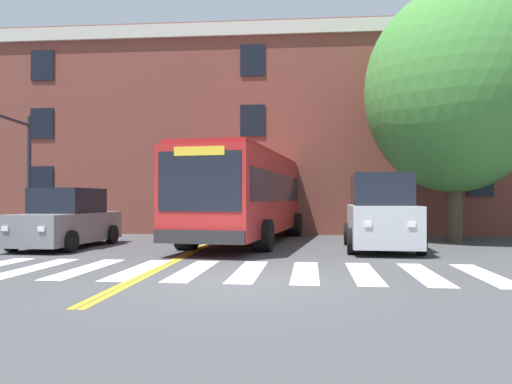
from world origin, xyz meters
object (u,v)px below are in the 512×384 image
object	(u,v)px
traffic_light_far_corner	(3,150)
street_tree_curbside_large	(454,91)
city_bus	(252,194)
car_grey_near_lane	(67,221)
car_silver_far_lane	(380,214)
car_red_behind_bus	(253,209)

from	to	relation	value
traffic_light_far_corner	street_tree_curbside_large	xyz separation A→B (m)	(15.61, 3.18, 2.37)
city_bus	traffic_light_far_corner	world-z (taller)	traffic_light_far_corner
car_grey_near_lane	car_silver_far_lane	bearing A→B (deg)	1.07
car_grey_near_lane	car_red_behind_bus	bearing A→B (deg)	65.66
traffic_light_far_corner	car_red_behind_bus	bearing A→B (deg)	56.77
car_grey_near_lane	car_red_behind_bus	size ratio (longest dim) A/B	0.96
car_grey_near_lane	street_tree_curbside_large	size ratio (longest dim) A/B	0.51
car_grey_near_lane	traffic_light_far_corner	distance (m)	3.27
city_bus	car_red_behind_bus	size ratio (longest dim) A/B	2.51
traffic_light_far_corner	street_tree_curbside_large	size ratio (longest dim) A/B	0.50
car_silver_far_lane	traffic_light_far_corner	xyz separation A→B (m)	(-12.43, -0.14, 2.13)
car_red_behind_bus	street_tree_curbside_large	bearing A→B (deg)	-44.19
city_bus	street_tree_curbside_large	size ratio (longest dim) A/B	1.33
car_silver_far_lane	traffic_light_far_corner	size ratio (longest dim) A/B	1.08
car_silver_far_lane	car_red_behind_bus	distance (m)	12.19
car_grey_near_lane	car_red_behind_bus	distance (m)	12.37
car_silver_far_lane	traffic_light_far_corner	world-z (taller)	traffic_light_far_corner
street_tree_curbside_large	car_grey_near_lane	bearing A→B (deg)	-166.38
car_silver_far_lane	car_red_behind_bus	world-z (taller)	car_silver_far_lane
car_grey_near_lane	street_tree_curbside_large	distance (m)	14.54
city_bus	car_red_behind_bus	xyz separation A→B (m)	(-0.74, 8.12, -0.71)
city_bus	street_tree_curbside_large	world-z (taller)	street_tree_curbside_large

